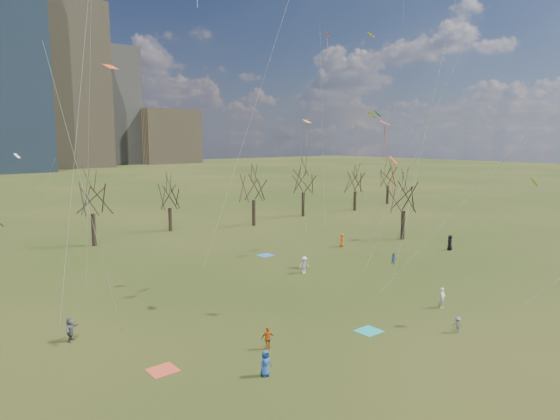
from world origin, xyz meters
TOP-DOWN VIEW (x-y plane):
  - ground at (0.00, 0.00)m, footprint 500.00×500.00m
  - bare_tree_row at (-0.09, 37.22)m, footprint 113.04×29.80m
  - blanket_teal at (-1.97, -0.16)m, footprint 1.60×1.50m
  - blanket_navy at (6.35, 22.27)m, footprint 1.60×1.50m
  - blanket_crimson at (-15.77, 3.54)m, footprint 1.60×1.50m
  - person_0 at (-11.59, -0.79)m, footprint 0.74×0.48m
  - person_1 at (6.29, -0.62)m, footprint 0.66×0.51m
  - person_3 at (2.57, -4.20)m, footprint 0.77×0.84m
  - person_4 at (-9.24, 1.98)m, footprint 0.93×0.66m
  - person_6 at (25.07, 10.41)m, footprint 1.04×1.06m
  - person_8 at (14.48, 10.49)m, footprint 0.72×0.72m
  - person_9 at (4.63, 13.85)m, footprint 1.20×0.82m
  - person_11 at (-18.55, 11.28)m, footprint 1.37×1.46m
  - person_12 at (16.50, 19.95)m, footprint 0.85×0.96m
  - kites_airborne at (3.48, 11.41)m, footprint 41.42×49.88m

SIDE VIEW (x-z plane):
  - ground at x=0.00m, z-range 0.00..0.00m
  - blanket_teal at x=-1.97m, z-range 0.00..0.03m
  - blanket_navy at x=6.35m, z-range 0.00..0.03m
  - blanket_crimson at x=-15.77m, z-range 0.00..0.03m
  - person_3 at x=2.57m, z-range 0.00..1.14m
  - person_8 at x=14.48m, z-range 0.00..1.18m
  - person_4 at x=-9.24m, z-range 0.00..1.47m
  - person_0 at x=-11.59m, z-range 0.00..1.52m
  - person_1 at x=6.29m, z-range 0.00..1.62m
  - person_11 at x=-18.55m, z-range 0.00..1.64m
  - person_12 at x=16.50m, z-range 0.00..1.64m
  - person_9 at x=4.63m, z-range 0.00..1.71m
  - person_6 at x=25.07m, z-range 0.00..1.85m
  - bare_tree_row at x=-0.09m, z-range 1.37..10.87m
  - kites_airborne at x=3.48m, z-range -0.84..26.30m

